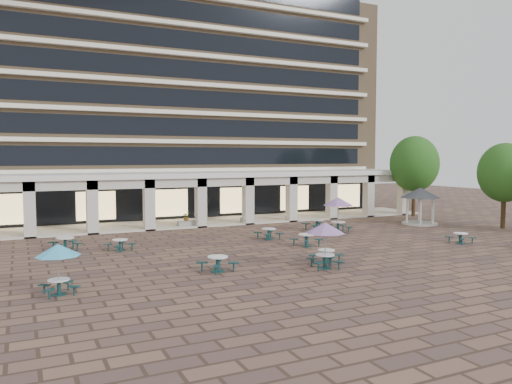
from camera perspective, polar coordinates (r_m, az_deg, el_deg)
ground at (r=30.62m, az=5.18°, el=-6.70°), size 120.00×120.00×0.00m
apartment_building at (r=54.04m, az=-8.88°, el=11.31°), size 40.00×15.50×25.20m
retail_arcade at (r=43.56m, az=-4.75°, el=0.46°), size 42.00×6.60×4.40m
picnic_table_1 at (r=27.41m, az=8.03°, el=-7.12°), size 1.90×1.90×0.69m
picnic_table_4 at (r=22.15m, az=-21.69°, el=-6.39°), size 1.83×1.83×2.11m
picnic_table_5 at (r=25.08m, az=-4.39°, el=-8.03°), size 2.03×2.03×0.76m
picnic_table_6 at (r=25.65m, az=7.92°, el=-4.28°), size 2.04×2.04×2.35m
picnic_table_7 at (r=35.69m, az=22.36°, el=-4.79°), size 1.61×1.61×0.69m
picnic_table_8 at (r=32.69m, az=-20.97°, el=-5.42°), size 1.93×1.93×0.80m
picnic_table_9 at (r=32.13m, az=5.78°, el=-5.37°), size 1.97×1.97×0.77m
picnic_table_10 at (r=34.68m, az=1.46°, el=-4.68°), size 1.82×1.82×0.75m
picnic_table_11 at (r=38.04m, az=9.39°, el=-1.23°), size 2.29×2.29×2.64m
picnic_table_12 at (r=31.56m, az=-15.27°, el=-5.74°), size 1.89×1.89×0.69m
picnic_table_13 at (r=39.01m, az=6.98°, el=-3.64°), size 1.93×1.93×0.86m
gazebo at (r=44.31m, az=18.25°, el=-0.54°), size 3.32×3.32×3.09m
tree_east_a at (r=44.18m, az=26.54°, el=1.98°), size 4.09×4.09×6.82m
tree_east_c at (r=50.13m, az=17.65°, el=3.08°), size 4.63×4.63×7.71m
planter_left at (r=40.98m, az=-7.93°, el=-3.28°), size 1.50×0.63×1.26m
planter_right at (r=42.99m, az=-0.77°, el=-3.03°), size 1.50×0.60×1.15m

